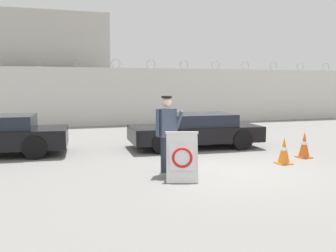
{
  "coord_description": "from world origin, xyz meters",
  "views": [
    {
      "loc": [
        -4.16,
        -8.11,
        2.1
      ],
      "look_at": [
        -1.03,
        1.89,
        0.93
      ],
      "focal_mm": 40.0,
      "sensor_mm": 36.0,
      "label": 1
    }
  ],
  "objects_px": {
    "traffic_cone_near": "(304,145)",
    "traffic_cone_mid": "(284,151)",
    "security_guard": "(167,129)",
    "barricade_sign": "(182,156)",
    "parked_car_rear_sedan": "(196,130)"
  },
  "relations": [
    {
      "from": "security_guard",
      "to": "traffic_cone_mid",
      "type": "relative_size",
      "value": 2.62
    },
    {
      "from": "barricade_sign",
      "to": "parked_car_rear_sedan",
      "type": "height_order",
      "value": "parked_car_rear_sedan"
    },
    {
      "from": "security_guard",
      "to": "traffic_cone_mid",
      "type": "height_order",
      "value": "security_guard"
    },
    {
      "from": "traffic_cone_mid",
      "to": "security_guard",
      "type": "bearing_deg",
      "value": 179.41
    },
    {
      "from": "barricade_sign",
      "to": "parked_car_rear_sedan",
      "type": "bearing_deg",
      "value": 81.56
    },
    {
      "from": "security_guard",
      "to": "parked_car_rear_sedan",
      "type": "relative_size",
      "value": 0.42
    },
    {
      "from": "security_guard",
      "to": "traffic_cone_mid",
      "type": "distance_m",
      "value": 3.32
    },
    {
      "from": "barricade_sign",
      "to": "traffic_cone_near",
      "type": "distance_m",
      "value": 4.41
    },
    {
      "from": "traffic_cone_mid",
      "to": "barricade_sign",
      "type": "bearing_deg",
      "value": -166.38
    },
    {
      "from": "barricade_sign",
      "to": "parked_car_rear_sedan",
      "type": "xyz_separation_m",
      "value": [
        1.88,
        3.9,
        0.05
      ]
    },
    {
      "from": "barricade_sign",
      "to": "parked_car_rear_sedan",
      "type": "relative_size",
      "value": 0.25
    },
    {
      "from": "security_guard",
      "to": "traffic_cone_mid",
      "type": "bearing_deg",
      "value": -23.41
    },
    {
      "from": "parked_car_rear_sedan",
      "to": "traffic_cone_near",
      "type": "bearing_deg",
      "value": 134.77
    },
    {
      "from": "traffic_cone_near",
      "to": "traffic_cone_mid",
      "type": "xyz_separation_m",
      "value": [
        -1.06,
        -0.55,
        -0.02
      ]
    },
    {
      "from": "barricade_sign",
      "to": "security_guard",
      "type": "bearing_deg",
      "value": 114.62
    }
  ]
}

